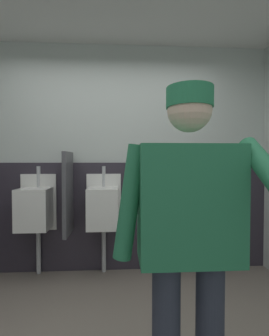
% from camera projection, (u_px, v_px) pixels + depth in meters
% --- Properties ---
extents(wall_back, '(4.40, 0.12, 2.67)m').
position_uv_depth(wall_back, '(110.00, 158.00, 2.96)').
color(wall_back, silver).
rests_on(wall_back, ground_plane).
extents(wainscot_band_back, '(3.80, 0.03, 1.28)m').
position_uv_depth(wainscot_band_back, '(110.00, 216.00, 2.91)').
color(wainscot_band_back, '#2D2833').
rests_on(wainscot_band_back, ground_plane).
extents(urinal_left, '(0.40, 0.34, 1.24)m').
position_uv_depth(urinal_left, '(35.00, 208.00, 2.71)').
color(urinal_left, white).
rests_on(urinal_left, ground_plane).
extents(urinal_middle, '(0.40, 0.34, 1.24)m').
position_uv_depth(urinal_middle, '(103.00, 207.00, 2.75)').
color(urinal_middle, white).
rests_on(urinal_middle, ground_plane).
extents(urinal_right, '(0.40, 0.34, 1.24)m').
position_uv_depth(urinal_right, '(169.00, 207.00, 2.80)').
color(urinal_right, white).
rests_on(urinal_right, ground_plane).
extents(privacy_divider_panel, '(0.04, 0.40, 0.90)m').
position_uv_depth(privacy_divider_panel, '(68.00, 193.00, 2.66)').
color(privacy_divider_panel, '#4C4C51').
extents(person, '(0.71, 0.60, 1.65)m').
position_uv_depth(person, '(189.00, 227.00, 1.19)').
color(person, '#2D3342').
rests_on(person, ground_plane).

